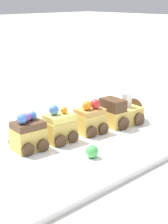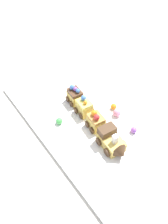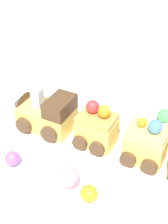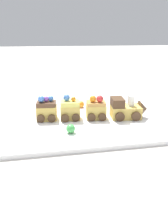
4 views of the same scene
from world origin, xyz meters
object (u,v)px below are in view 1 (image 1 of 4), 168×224
(cake_car_lemon, at_px, (59,127))
(gumball_pink, at_px, (62,116))
(cake_car_chocolate, at_px, (28,135))
(cake_car_caramel, at_px, (90,120))
(gumball_orange, at_px, (47,119))
(gumball_purple, at_px, (92,109))
(gumball_green, at_px, (92,151))
(cake_train_locomotive, at_px, (124,113))

(cake_car_lemon, distance_m, gumball_pink, 0.12)
(cake_car_chocolate, distance_m, gumball_pink, 0.18)
(cake_car_caramel, height_order, gumball_pink, cake_car_caramel)
(gumball_pink, bearing_deg, gumball_orange, 157.12)
(gumball_purple, distance_m, gumball_orange, 0.13)
(gumball_orange, height_order, gumball_green, same)
(cake_car_caramel, distance_m, cake_car_chocolate, 0.15)
(gumball_pink, relative_size, gumball_green, 1.22)
(cake_car_caramel, distance_m, gumball_pink, 0.10)
(gumball_pink, height_order, gumball_orange, gumball_pink)
(gumball_orange, bearing_deg, cake_train_locomotive, -43.58)
(gumball_green, bearing_deg, cake_car_lemon, 83.55)
(cake_train_locomotive, height_order, cake_car_lemon, cake_car_lemon)
(cake_car_lemon, bearing_deg, gumball_purple, 30.98)
(cake_car_lemon, xyz_separation_m, gumball_orange, (0.05, 0.10, -0.02))
(cake_train_locomotive, relative_size, gumball_purple, 5.29)
(cake_car_caramel, xyz_separation_m, gumball_green, (-0.09, -0.10, -0.02))
(cake_train_locomotive, bearing_deg, gumball_purple, 97.13)
(cake_train_locomotive, height_order, gumball_purple, cake_train_locomotive)
(cake_train_locomotive, height_order, cake_car_caramel, cake_car_caramel)
(cake_car_lemon, bearing_deg, cake_car_chocolate, -179.95)
(cake_car_lemon, height_order, gumball_pink, cake_car_lemon)
(cake_car_caramel, bearing_deg, gumball_purple, 48.97)
(cake_train_locomotive, bearing_deg, gumball_orange, 142.75)
(gumball_green, bearing_deg, gumball_orange, 73.14)
(cake_car_chocolate, distance_m, gumball_green, 0.13)
(cake_car_chocolate, xyz_separation_m, gumball_green, (0.06, -0.11, -0.02))
(cake_car_caramel, xyz_separation_m, cake_car_lemon, (-0.08, 0.01, 0.00))
(cake_car_lemon, height_order, gumball_green, cake_car_lemon)
(cake_train_locomotive, relative_size, cake_car_lemon, 1.54)
(cake_car_chocolate, relative_size, gumball_green, 3.16)
(cake_train_locomotive, height_order, gumball_pink, cake_train_locomotive)
(cake_car_chocolate, bearing_deg, gumball_green, -55.85)
(cake_car_caramel, relative_size, gumball_pink, 2.52)
(cake_car_chocolate, bearing_deg, cake_train_locomotive, -0.01)
(cake_car_lemon, relative_size, gumball_orange, 3.29)
(cake_train_locomotive, xyz_separation_m, cake_car_lemon, (-0.18, 0.02, 0.00))
(cake_car_lemon, xyz_separation_m, cake_car_chocolate, (-0.07, 0.01, 0.00))
(gumball_orange, bearing_deg, cake_car_caramel, -75.76)
(cake_car_caramel, distance_m, gumball_purple, 0.14)
(gumball_orange, bearing_deg, gumball_green, -106.86)
(cake_train_locomotive, distance_m, gumball_purple, 0.10)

